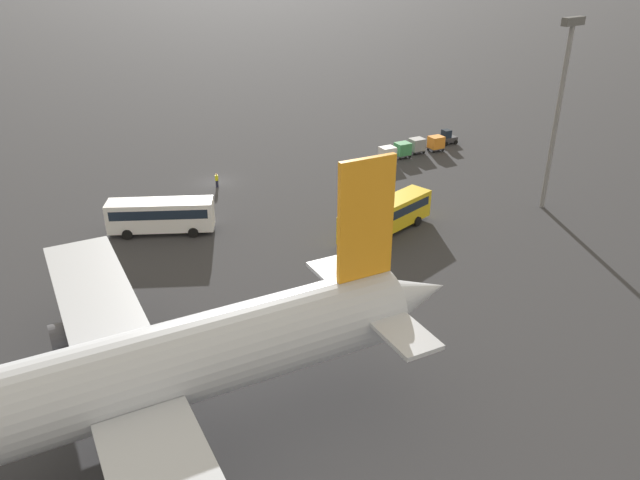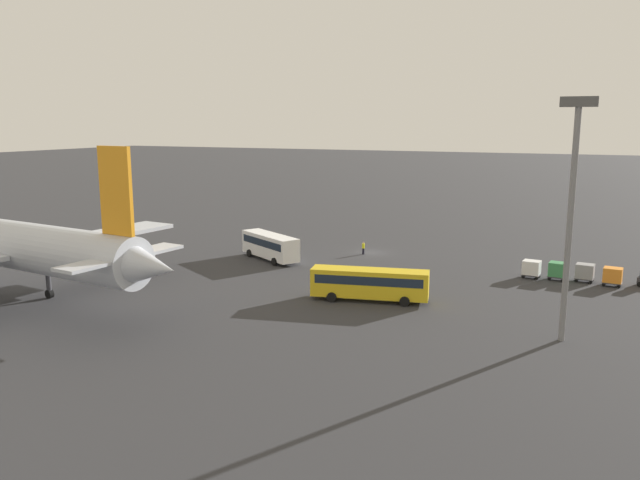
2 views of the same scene
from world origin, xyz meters
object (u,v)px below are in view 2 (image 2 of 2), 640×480
at_px(shuttle_bus_far, 370,282).
at_px(cargo_cart_orange, 613,275).
at_px(cargo_cart_grey, 585,272).
at_px(cargo_cart_green, 558,270).
at_px(shuttle_bus_near, 270,245).
at_px(worker_person, 363,248).
at_px(cargo_cart_white, 531,268).
at_px(airplane, 9,245).

relative_size(shuttle_bus_far, cargo_cart_orange, 5.58).
xyz_separation_m(shuttle_bus_far, cargo_cart_grey, (-19.73, -17.23, -0.75)).
xyz_separation_m(cargo_cart_orange, cargo_cart_green, (5.72, -0.37, 0.00)).
relative_size(shuttle_bus_near, cargo_cart_orange, 4.74).
relative_size(cargo_cart_orange, cargo_cart_green, 1.00).
relative_size(worker_person, cargo_cart_white, 0.80).
bearing_deg(shuttle_bus_near, cargo_cart_white, -143.08).
distance_m(shuttle_bus_near, worker_person, 13.03).
distance_m(worker_person, cargo_cart_orange, 31.33).
distance_m(shuttle_bus_near, cargo_cart_grey, 38.43).
bearing_deg(shuttle_bus_far, cargo_cart_orange, -155.84).
height_order(shuttle_bus_far, cargo_cart_grey, shuttle_bus_far).
bearing_deg(shuttle_bus_near, airplane, 94.33).
bearing_deg(cargo_cart_white, airplane, 34.94).
bearing_deg(cargo_cart_orange, cargo_cart_grey, -14.25).
distance_m(shuttle_bus_far, worker_person, 22.62).
xyz_separation_m(worker_person, cargo_cart_grey, (-28.15, 3.73, 0.32)).
xyz_separation_m(shuttle_bus_far, cargo_cart_green, (-16.87, -16.88, -0.75)).
bearing_deg(cargo_cart_orange, shuttle_bus_far, 36.16).
bearing_deg(shuttle_bus_far, cargo_cart_green, -146.98).
bearing_deg(cargo_cart_orange, shuttle_bus_near, 5.33).
relative_size(cargo_cart_grey, cargo_cart_white, 1.00).
distance_m(shuttle_bus_near, cargo_cart_green, 35.55).
distance_m(worker_person, cargo_cart_white, 22.86).
distance_m(cargo_cart_grey, cargo_cart_white, 5.76).
height_order(airplane, shuttle_bus_near, airplane).
bearing_deg(cargo_cart_grey, shuttle_bus_near, 6.80).
xyz_separation_m(shuttle_bus_far, cargo_cart_white, (-14.01, -16.59, -0.75)).
height_order(cargo_cart_orange, cargo_cart_grey, same).
distance_m(shuttle_bus_far, cargo_cart_green, 23.87).
bearing_deg(cargo_cart_grey, cargo_cart_orange, 165.75).
height_order(cargo_cart_orange, cargo_cart_white, same).
relative_size(cargo_cart_green, cargo_cart_white, 1.00).
xyz_separation_m(airplane, cargo_cart_white, (-46.05, -32.17, -4.80)).
relative_size(cargo_cart_grey, cargo_cart_green, 1.00).
height_order(airplane, cargo_cart_orange, airplane).
xyz_separation_m(shuttle_bus_near, cargo_cart_green, (-35.30, -4.20, -0.83)).
relative_size(shuttle_bus_far, cargo_cart_green, 5.58).
relative_size(worker_person, cargo_cart_orange, 0.80).
height_order(worker_person, cargo_cart_white, cargo_cart_white).
bearing_deg(worker_person, cargo_cart_green, 170.83).
relative_size(airplane, cargo_cart_green, 20.49).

